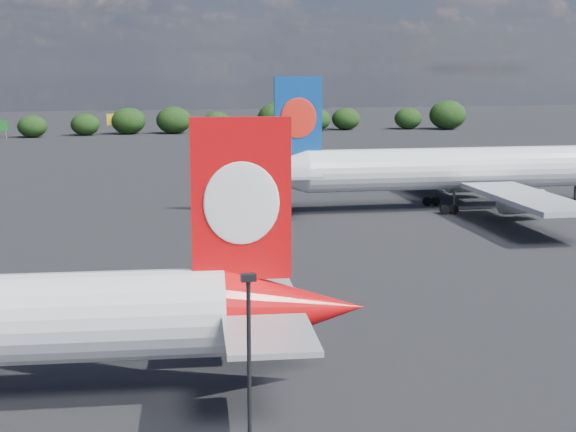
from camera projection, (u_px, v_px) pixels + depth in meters
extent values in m
plane|color=black|center=(57.00, 217.00, 94.54)|extent=(500.00, 500.00, 0.00)
cone|color=red|center=(295.00, 309.00, 42.57)|extent=(8.02, 5.59, 4.68)
cube|color=red|center=(241.00, 199.00, 41.15)|extent=(5.17, 1.12, 8.42)
ellipsoid|color=white|center=(242.00, 203.00, 40.90)|extent=(3.92, 0.68, 4.31)
ellipsoid|color=white|center=(241.00, 202.00, 41.45)|extent=(3.92, 0.68, 4.31)
cube|color=#AAADB2|center=(270.00, 336.00, 37.25)|extent=(4.89, 6.10, 0.28)
cube|color=#AAADB2|center=(252.00, 279.00, 47.30)|extent=(4.89, 6.10, 0.28)
cylinder|color=white|center=(461.00, 168.00, 99.10)|extent=(39.46, 7.94, 5.16)
cone|color=white|center=(272.00, 172.00, 94.99)|extent=(8.60, 5.73, 5.16)
cube|color=navy|center=(298.00, 116.00, 94.34)|extent=(5.69, 0.92, 9.28)
ellipsoid|color=red|center=(299.00, 118.00, 94.07)|extent=(4.34, 0.52, 4.74)
ellipsoid|color=red|center=(298.00, 118.00, 94.67)|extent=(4.34, 0.52, 4.74)
cube|color=#AAADB2|center=(298.00, 175.00, 89.79)|extent=(5.07, 6.50, 0.31)
cube|color=#AAADB2|center=(281.00, 163.00, 100.77)|extent=(5.07, 6.50, 0.31)
cube|color=#AAADB2|center=(527.00, 198.00, 86.78)|extent=(8.16, 21.05, 0.57)
cube|color=#AAADB2|center=(438.00, 168.00, 112.74)|extent=(8.16, 21.05, 0.57)
cylinder|color=#AAADB2|center=(522.00, 202.00, 92.37)|extent=(5.34, 3.15, 2.78)
cube|color=#AAADB2|center=(522.00, 196.00, 92.24)|extent=(2.29, 0.47, 1.24)
cylinder|color=#AAADB2|center=(466.00, 182.00, 108.35)|extent=(5.34, 3.15, 2.78)
cube|color=#AAADB2|center=(466.00, 177.00, 108.21)|extent=(2.29, 0.47, 1.24)
cylinder|color=black|center=(454.00, 201.00, 96.40)|extent=(0.31, 0.31, 2.58)
cylinder|color=black|center=(454.00, 209.00, 96.58)|extent=(1.16, 0.54, 1.13)
cylinder|color=black|center=(445.00, 210.00, 96.38)|extent=(1.16, 0.54, 1.13)
cylinder|color=black|center=(436.00, 194.00, 102.39)|extent=(0.31, 0.31, 2.58)
cylinder|color=black|center=(435.00, 201.00, 102.57)|extent=(1.16, 0.54, 1.13)
cylinder|color=black|center=(427.00, 201.00, 102.37)|extent=(1.16, 0.54, 1.13)
cylinder|color=black|center=(575.00, 194.00, 102.44)|extent=(0.26, 0.26, 2.58)
cylinder|color=black|center=(574.00, 202.00, 102.63)|extent=(0.95, 0.43, 0.93)
cylinder|color=black|center=(250.00, 409.00, 29.62)|extent=(0.16, 0.16, 9.75)
cube|color=black|center=(248.00, 277.00, 28.71)|extent=(0.55, 0.30, 0.28)
cylinder|color=gray|center=(6.00, 135.00, 201.19)|extent=(0.20, 0.20, 2.00)
cube|color=yellow|center=(116.00, 119.00, 213.02)|extent=(5.00, 0.30, 3.00)
cylinder|color=gray|center=(117.00, 130.00, 213.52)|extent=(0.30, 0.30, 2.50)
ellipsoid|color=black|center=(32.00, 126.00, 203.72)|extent=(7.38, 6.25, 5.68)
ellipsoid|color=black|center=(85.00, 124.00, 210.06)|extent=(7.50, 6.35, 5.77)
ellipsoid|color=black|center=(128.00, 121.00, 214.27)|extent=(9.21, 7.79, 7.09)
ellipsoid|color=black|center=(174.00, 120.00, 215.84)|extent=(9.48, 8.02, 7.29)
ellipsoid|color=black|center=(216.00, 122.00, 220.89)|extent=(7.44, 6.30, 5.72)
ellipsoid|color=black|center=(277.00, 118.00, 219.61)|extent=(10.56, 8.94, 8.13)
ellipsoid|color=black|center=(316.00, 120.00, 224.77)|extent=(8.40, 7.11, 6.46)
ellipsoid|color=black|center=(346.00, 119.00, 229.23)|extent=(8.19, 6.93, 6.30)
ellipsoid|color=black|center=(408.00, 118.00, 231.94)|extent=(8.07, 6.83, 6.21)
ellipsoid|color=black|center=(448.00, 115.00, 230.97)|extent=(10.82, 9.15, 8.32)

